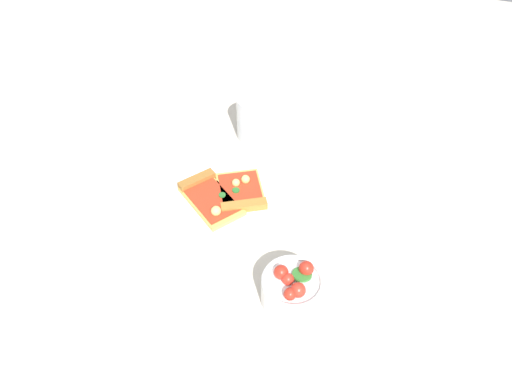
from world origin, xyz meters
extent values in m
plane|color=beige|center=(0.00, 0.00, 0.00)|extent=(2.40, 2.40, 0.00)
cylinder|color=white|center=(0.03, 0.00, 0.01)|extent=(0.27, 0.27, 0.01)
cube|color=#E5B256|center=(0.00, 0.02, 0.02)|extent=(0.14, 0.15, 0.01)
cube|color=#A36B2D|center=(0.04, 0.07, 0.02)|extent=(0.07, 0.06, 0.02)
cube|color=red|center=(0.00, 0.02, 0.02)|extent=(0.12, 0.13, 0.00)
sphere|color=#EAD172|center=(-0.03, 0.00, 0.03)|extent=(0.02, 0.02, 0.02)
cylinder|color=#2D722D|center=(0.01, 0.01, 0.03)|extent=(0.01, 0.01, 0.00)
cube|color=#E5B256|center=(0.04, -0.02, 0.02)|extent=(0.14, 0.13, 0.01)
cube|color=#B77A33|center=(0.01, -0.04, 0.02)|extent=(0.06, 0.09, 0.02)
cube|color=red|center=(0.04, -0.02, 0.02)|extent=(0.12, 0.11, 0.00)
sphere|color=#EAD172|center=(0.07, -0.02, 0.03)|extent=(0.02, 0.02, 0.02)
sphere|color=#EAD172|center=(0.05, -0.01, 0.03)|extent=(0.02, 0.02, 0.02)
cylinder|color=#2D722D|center=(0.04, -0.01, 0.03)|extent=(0.01, 0.01, 0.00)
cylinder|color=white|center=(-0.15, -0.18, 0.03)|extent=(0.10, 0.10, 0.05)
torus|color=white|center=(-0.15, -0.18, 0.05)|extent=(0.10, 0.10, 0.01)
sphere|color=red|center=(-0.18, -0.19, 0.06)|extent=(0.02, 0.02, 0.02)
sphere|color=red|center=(-0.14, -0.16, 0.06)|extent=(0.02, 0.02, 0.02)
sphere|color=red|center=(-0.15, -0.18, 0.06)|extent=(0.02, 0.02, 0.02)
sphere|color=red|center=(-0.17, -0.20, 0.06)|extent=(0.02, 0.02, 0.02)
sphere|color=red|center=(-0.12, -0.20, 0.06)|extent=(0.02, 0.02, 0.02)
cylinder|color=#388433|center=(-0.13, -0.19, 0.06)|extent=(0.04, 0.04, 0.01)
cylinder|color=silver|center=(0.24, 0.02, 0.05)|extent=(0.08, 0.08, 0.10)
cylinder|color=#592D0F|center=(0.24, 0.02, 0.05)|extent=(0.07, 0.07, 0.09)
cube|color=white|center=(0.25, 0.03, 0.09)|extent=(0.03, 0.03, 0.02)
cube|color=white|center=(0.25, 0.01, 0.09)|extent=(0.02, 0.02, 0.02)
camera|label=1|loc=(-0.58, -0.28, 0.69)|focal=33.94mm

